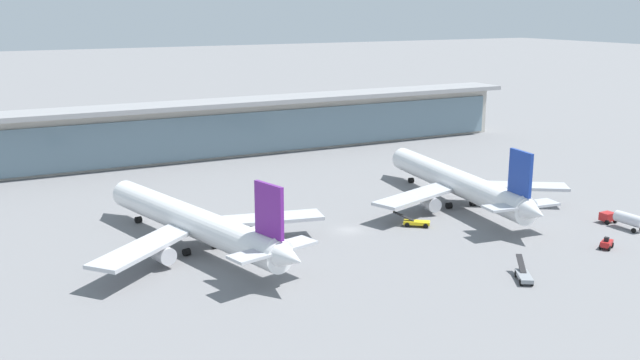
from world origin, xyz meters
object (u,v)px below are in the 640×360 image
object	(u,v)px
service_truck_near_nose_grey	(524,275)
airliner_left_stand	(195,222)
service_truck_mid_apron_yellow	(415,222)
service_truck_by_tail_red	(624,219)
service_truck_under_wing_red	(607,244)
airliner_centre_stand	(458,183)

from	to	relation	value
service_truck_near_nose_grey	airliner_left_stand	bearing A→B (deg)	137.27
service_truck_mid_apron_yellow	service_truck_by_tail_red	xyz separation A→B (m)	(33.32, -18.31, 0.90)
service_truck_near_nose_grey	service_truck_mid_apron_yellow	xyz separation A→B (m)	(1.22, 29.42, 0.00)
service_truck_under_wing_red	service_truck_near_nose_grey	bearing A→B (deg)	-168.70
airliner_centre_stand	service_truck_under_wing_red	world-z (taller)	airliner_centre_stand
airliner_left_stand	airliner_centre_stand	distance (m)	55.62
airliner_centre_stand	service_truck_by_tail_red	size ratio (longest dim) A/B	6.53
airliner_centre_stand	service_truck_by_tail_red	bearing A→B (deg)	-56.30
airliner_centre_stand	service_truck_mid_apron_yellow	bearing A→B (deg)	-153.46
airliner_centre_stand	service_truck_near_nose_grey	bearing A→B (deg)	-114.55
service_truck_under_wing_red	service_truck_by_tail_red	bearing A→B (deg)	28.70
service_truck_mid_apron_yellow	service_truck_by_tail_red	bearing A→B (deg)	-28.79
service_truck_under_wing_red	service_truck_by_tail_red	distance (m)	13.84
service_truck_under_wing_red	service_truck_mid_apron_yellow	distance (m)	32.74
airliner_centre_stand	service_truck_near_nose_grey	size ratio (longest dim) A/B	8.67
service_truck_near_nose_grey	airliner_centre_stand	bearing A→B (deg)	65.45
airliner_left_stand	service_truck_under_wing_red	world-z (taller)	airliner_left_stand
airliner_left_stand	service_truck_near_nose_grey	size ratio (longest dim) A/B	8.57
service_truck_near_nose_grey	service_truck_by_tail_red	world-z (taller)	service_truck_by_tail_red
service_truck_near_nose_grey	service_truck_by_tail_red	bearing A→B (deg)	17.84
service_truck_under_wing_red	airliner_left_stand	bearing A→B (deg)	152.96
airliner_left_stand	service_truck_near_nose_grey	xyz separation A→B (m)	(38.54, -35.60, -3.94)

